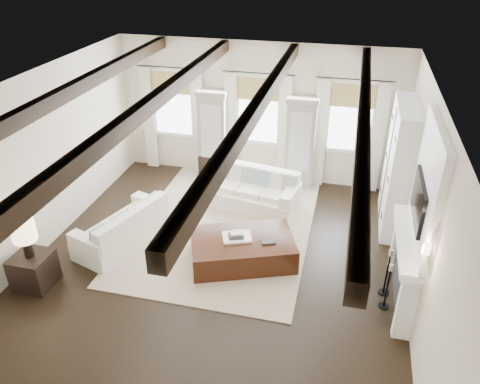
% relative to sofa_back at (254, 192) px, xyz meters
% --- Properties ---
extents(ground, '(7.50, 7.50, 0.00)m').
position_rel_sofa_back_xyz_m(ground, '(-0.21, -2.34, -0.34)').
color(ground, black).
rests_on(ground, ground).
extents(room_shell, '(6.54, 7.54, 3.22)m').
position_rel_sofa_back_xyz_m(room_shell, '(0.54, -1.44, 1.55)').
color(room_shell, beige).
rests_on(room_shell, ground).
extents(area_rug, '(3.43, 4.89, 0.02)m').
position_rel_sofa_back_xyz_m(area_rug, '(-0.40, -0.88, -0.33)').
color(area_rug, '#B8A58C').
rests_on(area_rug, ground).
extents(sofa_back, '(2.06, 1.21, 0.83)m').
position_rel_sofa_back_xyz_m(sofa_back, '(0.00, 0.00, 0.00)').
color(sofa_back, white).
rests_on(sofa_back, ground).
extents(sofa_left, '(1.38, 2.02, 0.79)m').
position_rel_sofa_back_xyz_m(sofa_left, '(-2.07, -1.97, -0.02)').
color(sofa_left, white).
rests_on(sofa_left, ground).
extents(ottoman, '(2.09, 1.71, 0.47)m').
position_rel_sofa_back_xyz_m(ottoman, '(0.22, -1.95, -0.10)').
color(ottoman, black).
rests_on(ottoman, ground).
extents(tray, '(0.60, 0.54, 0.04)m').
position_rel_sofa_back_xyz_m(tray, '(0.12, -1.95, 0.15)').
color(tray, white).
rests_on(tray, ottoman).
extents(book_lower, '(0.32, 0.28, 0.04)m').
position_rel_sofa_back_xyz_m(book_lower, '(0.11, -1.97, 0.19)').
color(book_lower, '#262628').
rests_on(book_lower, tray).
extents(book_upper, '(0.27, 0.24, 0.03)m').
position_rel_sofa_back_xyz_m(book_upper, '(0.11, -1.93, 0.23)').
color(book_upper, beige).
rests_on(book_upper, book_lower).
extents(book_loose, '(0.29, 0.26, 0.03)m').
position_rel_sofa_back_xyz_m(book_loose, '(0.68, -1.94, 0.15)').
color(book_loose, '#262628').
rests_on(book_loose, ottoman).
extents(side_table_front, '(0.59, 0.59, 0.59)m').
position_rel_sofa_back_xyz_m(side_table_front, '(-3.00, -3.41, -0.04)').
color(side_table_front, black).
rests_on(side_table_front, ground).
extents(lamp_front, '(0.39, 0.39, 0.67)m').
position_rel_sofa_back_xyz_m(lamp_front, '(-3.00, -3.41, 0.70)').
color(lamp_front, black).
rests_on(lamp_front, side_table_front).
extents(side_table_back, '(0.37, 0.37, 0.56)m').
position_rel_sofa_back_xyz_m(side_table_back, '(-1.39, 1.17, -0.06)').
color(side_table_back, black).
rests_on(side_table_back, ground).
extents(lamp_back, '(0.33, 0.33, 0.57)m').
position_rel_sofa_back_xyz_m(lamp_back, '(-1.39, 1.17, 0.60)').
color(lamp_back, black).
rests_on(lamp_back, side_table_back).
extents(candlestick_near, '(0.17, 0.17, 0.83)m').
position_rel_sofa_back_xyz_m(candlestick_near, '(2.69, -2.57, 0.01)').
color(candlestick_near, black).
rests_on(candlestick_near, ground).
extents(candlestick_far, '(0.18, 0.18, 0.88)m').
position_rel_sofa_back_xyz_m(candlestick_far, '(2.69, -2.25, 0.02)').
color(candlestick_far, black).
rests_on(candlestick_far, ground).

